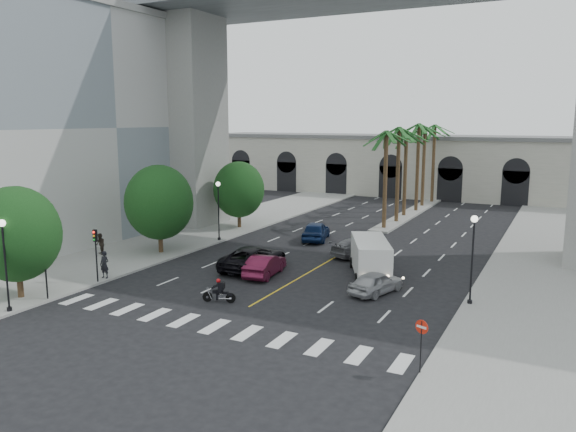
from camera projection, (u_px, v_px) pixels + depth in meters
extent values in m
plane|color=black|center=(230.00, 318.00, 30.75)|extent=(140.00, 140.00, 0.00)
cube|color=gray|center=(180.00, 239.00, 50.60)|extent=(8.00, 100.00, 0.15)
cube|color=gray|center=(543.00, 282.00, 37.25)|extent=(8.00, 100.00, 0.15)
cube|color=gray|center=(410.00, 213.00, 64.14)|extent=(2.00, 24.00, 0.20)
cube|color=#BAB9B5|center=(51.00, 127.00, 51.61)|extent=(16.00, 32.00, 20.00)
cube|color=gray|center=(43.00, 10.00, 49.86)|extent=(16.50, 32.50, 0.60)
cube|color=beige|center=(443.00, 168.00, 78.42)|extent=(70.00, 10.00, 8.00)
cube|color=slate|center=(444.00, 137.00, 77.69)|extent=(71.00, 10.50, 0.50)
cube|color=gray|center=(191.00, 123.00, 56.55)|extent=(5.00, 6.00, 20.80)
cylinder|color=#47331E|center=(385.00, 182.00, 54.55)|extent=(0.40, 0.40, 9.50)
cylinder|color=#47331E|center=(398.00, 176.00, 58.00)|extent=(0.40, 0.40, 9.80)
cylinder|color=#47331E|center=(405.00, 175.00, 61.69)|extent=(0.40, 0.40, 9.30)
cylinder|color=#47331E|center=(417.00, 169.00, 64.99)|extent=(0.40, 0.40, 10.10)
cylinder|color=#47331E|center=(423.00, 168.00, 68.66)|extent=(0.40, 0.40, 9.60)
cylinder|color=#47331E|center=(433.00, 165.00, 72.01)|extent=(0.40, 0.40, 9.90)
cylinder|color=#382616|center=(20.00, 281.00, 33.70)|extent=(0.36, 0.36, 2.34)
ellipsoid|color=black|center=(16.00, 234.00, 33.21)|extent=(5.20, 5.20, 5.72)
cylinder|color=#382616|center=(161.00, 239.00, 45.12)|extent=(0.36, 0.36, 2.45)
ellipsoid|color=black|center=(159.00, 202.00, 44.61)|extent=(5.44, 5.44, 5.98)
cylinder|color=#382616|center=(239.00, 217.00, 55.68)|extent=(0.36, 0.36, 2.27)
ellipsoid|color=black|center=(239.00, 189.00, 55.21)|extent=(5.04, 5.04, 5.54)
cylinder|color=black|center=(10.00, 310.00, 31.40)|extent=(0.28, 0.28, 0.36)
cylinder|color=black|center=(6.00, 268.00, 30.99)|extent=(0.11, 0.11, 5.00)
sphere|color=white|center=(2.00, 223.00, 30.55)|extent=(0.40, 0.40, 0.40)
cylinder|color=black|center=(219.00, 240.00, 49.86)|extent=(0.28, 0.28, 0.36)
cylinder|color=black|center=(219.00, 213.00, 49.45)|extent=(0.11, 0.11, 5.00)
sphere|color=white|center=(218.00, 184.00, 49.01)|extent=(0.40, 0.40, 0.40)
cylinder|color=black|center=(470.00, 303.00, 32.68)|extent=(0.28, 0.28, 0.36)
cylinder|color=black|center=(472.00, 263.00, 32.27)|extent=(0.11, 0.11, 5.00)
sphere|color=white|center=(474.00, 219.00, 31.83)|extent=(0.40, 0.40, 0.40)
cylinder|color=black|center=(46.00, 273.00, 33.28)|extent=(0.10, 0.10, 3.50)
cube|color=black|center=(44.00, 248.00, 33.03)|extent=(0.25, 0.18, 0.80)
cylinder|color=black|center=(96.00, 258.00, 36.80)|extent=(0.10, 0.10, 3.50)
cube|color=black|center=(95.00, 236.00, 36.54)|extent=(0.25, 0.18, 0.80)
cylinder|color=black|center=(207.00, 297.00, 33.41)|extent=(0.60, 0.27, 0.59)
cylinder|color=black|center=(231.00, 298.00, 33.18)|extent=(0.60, 0.27, 0.59)
cube|color=silver|center=(220.00, 296.00, 33.27)|extent=(0.46, 0.38, 0.26)
cube|color=black|center=(217.00, 292.00, 33.25)|extent=(0.58, 0.37, 0.20)
cube|color=black|center=(225.00, 293.00, 33.19)|extent=(0.50, 0.36, 0.12)
cylinder|color=black|center=(211.00, 288.00, 33.27)|extent=(0.19, 0.53, 0.03)
cube|color=black|center=(221.00, 286.00, 33.16)|extent=(0.36, 0.44, 0.51)
cube|color=black|center=(223.00, 286.00, 33.12)|extent=(0.22, 0.32, 0.38)
sphere|color=#A50B0E|center=(218.00, 281.00, 33.12)|extent=(0.26, 0.26, 0.26)
imported|color=#A1A2A6|center=(376.00, 282.00, 34.93)|extent=(2.80, 4.49, 1.43)
imported|color=#501028|center=(265.00, 265.00, 38.90)|extent=(2.18, 4.72, 1.50)
imported|color=black|center=(253.00, 258.00, 40.48)|extent=(2.88, 6.16, 1.71)
imported|color=slate|center=(358.00, 247.00, 44.41)|extent=(3.86, 5.36, 1.44)
imported|color=#10224C|center=(316.00, 231.00, 50.25)|extent=(3.25, 5.39, 1.72)
cube|color=silver|center=(370.00, 256.00, 38.68)|extent=(4.55, 6.39, 2.23)
cube|color=black|center=(376.00, 262.00, 35.84)|extent=(1.98, 1.12, 0.95)
cylinder|color=black|center=(358.00, 279.00, 36.81)|extent=(0.61, 0.84, 0.78)
cylinder|color=black|center=(390.00, 279.00, 36.74)|extent=(0.61, 0.84, 0.78)
cylinder|color=black|center=(352.00, 263.00, 40.97)|extent=(0.61, 0.84, 0.78)
cylinder|color=black|center=(381.00, 263.00, 40.91)|extent=(0.61, 0.84, 0.78)
imported|color=black|center=(105.00, 265.00, 37.77)|extent=(0.71, 0.50, 1.85)
imported|color=black|center=(100.00, 244.00, 44.34)|extent=(1.03, 0.96, 1.70)
cylinder|color=black|center=(421.00, 349.00, 23.58)|extent=(0.06, 0.06, 2.44)
cylinder|color=red|center=(422.00, 327.00, 23.41)|extent=(0.58, 0.23, 0.61)
cube|color=silver|center=(422.00, 327.00, 23.41)|extent=(0.45, 0.18, 0.10)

